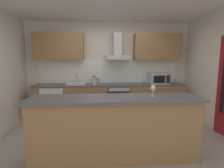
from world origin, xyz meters
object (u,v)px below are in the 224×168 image
object	(u,v)px
microwave	(159,78)
wine_glass	(153,89)
refrigerator	(54,102)
sink	(76,84)
kettle	(94,81)
range_hood	(118,51)
oven	(118,100)

from	to	relation	value
microwave	wine_glass	xyz separation A→B (m)	(-0.81, -1.99, 0.07)
refrigerator	sink	bearing A→B (deg)	1.33
sink	kettle	world-z (taller)	sink
range_hood	sink	bearing A→B (deg)	-173.92
oven	kettle	world-z (taller)	kettle
refrigerator	range_hood	world-z (taller)	range_hood
sink	range_hood	size ratio (longest dim) A/B	0.69
oven	refrigerator	xyz separation A→B (m)	(-1.71, -0.00, -0.03)
range_hood	wine_glass	distance (m)	2.28
oven	kettle	xyz separation A→B (m)	(-0.64, -0.03, 0.55)
microwave	sink	bearing A→B (deg)	179.01
range_hood	oven	bearing A→B (deg)	-90.00
refrigerator	sink	distance (m)	0.78
oven	wine_glass	distance (m)	2.15
sink	range_hood	bearing A→B (deg)	6.08
sink	wine_glass	bearing A→B (deg)	-54.85
oven	wine_glass	size ratio (longest dim) A/B	4.50
sink	kettle	bearing A→B (deg)	-5.35
refrigerator	kettle	size ratio (longest dim) A/B	2.94
oven	microwave	size ratio (longest dim) A/B	1.60
oven	kettle	distance (m)	0.84
kettle	wine_glass	distance (m)	2.21
oven	sink	xyz separation A→B (m)	(-1.11, 0.01, 0.47)
wine_glass	refrigerator	bearing A→B (deg)	135.07
microwave	wine_glass	size ratio (longest dim) A/B	2.81
kettle	range_hood	world-z (taller)	range_hood
kettle	range_hood	xyz separation A→B (m)	(0.64, 0.16, 0.78)
wine_glass	microwave	bearing A→B (deg)	67.83
microwave	kettle	bearing A→B (deg)	-179.81
refrigerator	sink	xyz separation A→B (m)	(0.59, 0.01, 0.50)
sink	range_hood	distance (m)	1.41
sink	microwave	bearing A→B (deg)	-0.99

